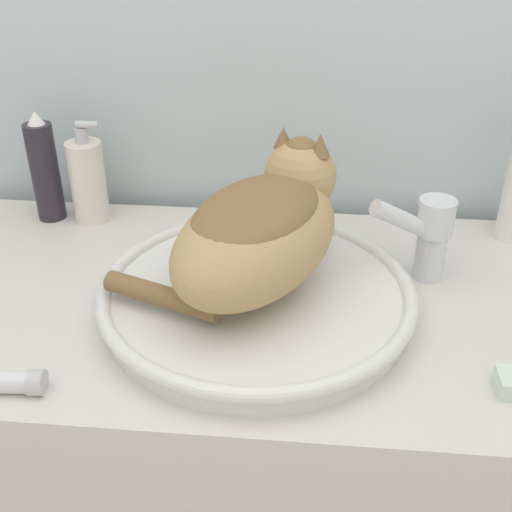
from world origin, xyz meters
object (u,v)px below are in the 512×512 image
Objects in this scene: cat at (261,226)px; soap_pump_bottle at (88,180)px; faucet at (428,233)px; hairspray_can_black at (45,170)px.

cat is 1.94× the size of soap_pump_bottle.
cat reaches higher than soap_pump_bottle.
cat is 2.42× the size of faucet.
hairspray_can_black is (-0.62, 0.14, 0.01)m from faucet.
soap_pump_bottle is (-0.55, 0.14, -0.00)m from faucet.
cat is at bearing -36.58° from soap_pump_bottle.
faucet is 0.63m from hairspray_can_black.
cat is 0.45m from hairspray_can_black.
faucet is at bearing -14.28° from soap_pump_bottle.
hairspray_can_black reaches higher than soap_pump_bottle.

